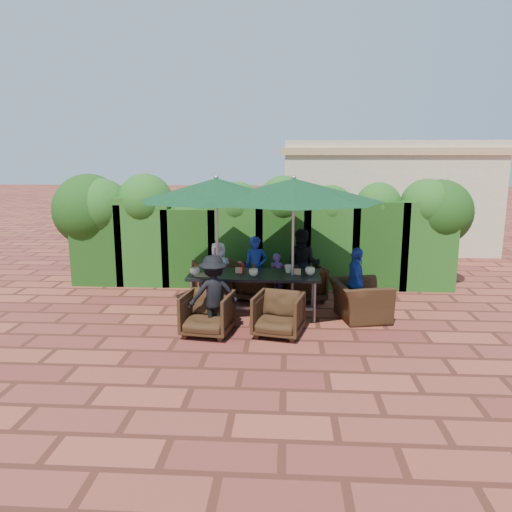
# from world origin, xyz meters

# --- Properties ---
(ground) EXTENTS (80.00, 80.00, 0.00)m
(ground) POSITION_xyz_m (0.00, 0.00, 0.00)
(ground) COLOR brown
(ground) RESTS_ON ground
(dining_table) EXTENTS (2.29, 0.90, 0.75)m
(dining_table) POSITION_xyz_m (0.01, 0.12, 0.67)
(dining_table) COLOR black
(dining_table) RESTS_ON ground
(umbrella_left) EXTENTS (2.67, 2.67, 2.46)m
(umbrella_left) POSITION_xyz_m (-0.63, 0.11, 2.21)
(umbrella_left) COLOR gray
(umbrella_left) RESTS_ON ground
(umbrella_right) EXTENTS (3.01, 3.01, 2.46)m
(umbrella_right) POSITION_xyz_m (0.68, 0.06, 2.21)
(umbrella_right) COLOR gray
(umbrella_right) RESTS_ON ground
(chair_far_left) EXTENTS (1.04, 1.02, 0.83)m
(chair_far_left) POSITION_xyz_m (-0.80, 1.10, 0.42)
(chair_far_left) COLOR black
(chair_far_left) RESTS_ON ground
(chair_far_mid) EXTENTS (0.94, 0.91, 0.77)m
(chair_far_mid) POSITION_xyz_m (-0.03, 1.08, 0.38)
(chair_far_mid) COLOR black
(chair_far_mid) RESTS_ON ground
(chair_far_right) EXTENTS (0.93, 0.90, 0.76)m
(chair_far_right) POSITION_xyz_m (0.90, 1.07, 0.38)
(chair_far_right) COLOR black
(chair_far_right) RESTS_ON ground
(chair_near_left) EXTENTS (0.83, 0.79, 0.75)m
(chair_near_left) POSITION_xyz_m (-0.66, -0.94, 0.38)
(chair_near_left) COLOR black
(chair_near_left) RESTS_ON ground
(chair_near_right) EXTENTS (0.86, 0.82, 0.74)m
(chair_near_right) POSITION_xyz_m (0.46, -0.89, 0.37)
(chair_near_right) COLOR black
(chair_near_right) RESTS_ON ground
(chair_end_right) EXTENTS (0.83, 1.11, 0.87)m
(chair_end_right) POSITION_xyz_m (1.86, 0.03, 0.44)
(chair_end_right) COLOR black
(chair_end_right) RESTS_ON ground
(adult_far_left) EXTENTS (0.64, 0.50, 1.14)m
(adult_far_left) POSITION_xyz_m (-0.76, 1.08, 0.57)
(adult_far_left) COLOR white
(adult_far_left) RESTS_ON ground
(adult_far_mid) EXTENTS (0.51, 0.45, 1.25)m
(adult_far_mid) POSITION_xyz_m (-0.02, 1.10, 0.63)
(adult_far_mid) COLOR #1D3A9D
(adult_far_mid) RESTS_ON ground
(adult_far_right) EXTENTS (0.73, 0.52, 1.39)m
(adult_far_right) POSITION_xyz_m (0.90, 1.17, 0.70)
(adult_far_right) COLOR black
(adult_far_right) RESTS_ON ground
(adult_near_left) EXTENTS (0.88, 0.61, 1.25)m
(adult_near_left) POSITION_xyz_m (-0.57, -0.81, 0.63)
(adult_near_left) COLOR black
(adult_near_left) RESTS_ON ground
(adult_end_right) EXTENTS (0.39, 0.74, 1.24)m
(adult_end_right) POSITION_xyz_m (1.78, 0.09, 0.62)
(adult_end_right) COLOR #1D3A9D
(adult_end_right) RESTS_ON ground
(child_left) EXTENTS (0.31, 0.28, 0.74)m
(child_left) POSITION_xyz_m (-0.34, 1.17, 0.37)
(child_left) COLOR #DE4E69
(child_left) RESTS_ON ground
(child_right) EXTENTS (0.36, 0.31, 0.91)m
(child_right) POSITION_xyz_m (0.39, 1.12, 0.46)
(child_right) COLOR #734698
(child_right) RESTS_ON ground
(pedestrian_a) EXTENTS (1.70, 1.49, 1.80)m
(pedestrian_a) POSITION_xyz_m (1.90, 4.26, 0.90)
(pedestrian_a) COLOR #2E8E26
(pedestrian_a) RESTS_ON ground
(pedestrian_b) EXTENTS (0.95, 0.69, 1.78)m
(pedestrian_b) POSITION_xyz_m (2.45, 4.40, 0.89)
(pedestrian_b) COLOR #DE4E69
(pedestrian_b) RESTS_ON ground
(pedestrian_c) EXTENTS (1.23, 0.84, 1.76)m
(pedestrian_c) POSITION_xyz_m (3.19, 4.16, 0.88)
(pedestrian_c) COLOR #9999A1
(pedestrian_c) RESTS_ON ground
(cup_a) EXTENTS (0.17, 0.17, 0.14)m
(cup_a) POSITION_xyz_m (-1.01, -0.06, 0.82)
(cup_a) COLOR beige
(cup_a) RESTS_ON dining_table
(cup_b) EXTENTS (0.13, 0.13, 0.12)m
(cup_b) POSITION_xyz_m (-0.62, 0.27, 0.81)
(cup_b) COLOR beige
(cup_b) RESTS_ON dining_table
(cup_c) EXTENTS (0.16, 0.16, 0.13)m
(cup_c) POSITION_xyz_m (0.01, -0.05, 0.81)
(cup_c) COLOR beige
(cup_c) RESTS_ON dining_table
(cup_d) EXTENTS (0.15, 0.15, 0.14)m
(cup_d) POSITION_xyz_m (0.61, 0.22, 0.82)
(cup_d) COLOR beige
(cup_d) RESTS_ON dining_table
(cup_e) EXTENTS (0.17, 0.17, 0.13)m
(cup_e) POSITION_xyz_m (0.99, 0.08, 0.82)
(cup_e) COLOR beige
(cup_e) RESTS_ON dining_table
(ketchup_bottle) EXTENTS (0.04, 0.04, 0.17)m
(ketchup_bottle) POSITION_xyz_m (-0.19, 0.14, 0.83)
(ketchup_bottle) COLOR #B20C0A
(ketchup_bottle) RESTS_ON dining_table
(sauce_bottle) EXTENTS (0.04, 0.04, 0.17)m
(sauce_bottle) POSITION_xyz_m (-0.00, 0.16, 0.83)
(sauce_bottle) COLOR #4C230C
(sauce_bottle) RESTS_ON dining_table
(serving_tray) EXTENTS (0.35, 0.25, 0.02)m
(serving_tray) POSITION_xyz_m (-0.82, -0.06, 0.76)
(serving_tray) COLOR #9D774C
(serving_tray) RESTS_ON dining_table
(number_block_left) EXTENTS (0.12, 0.06, 0.10)m
(number_block_left) POSITION_xyz_m (-0.26, 0.14, 0.80)
(number_block_left) COLOR tan
(number_block_left) RESTS_ON dining_table
(number_block_right) EXTENTS (0.12, 0.06, 0.10)m
(number_block_right) POSITION_xyz_m (0.77, 0.11, 0.80)
(number_block_right) COLOR tan
(number_block_right) RESTS_ON dining_table
(hedge_wall) EXTENTS (9.10, 1.60, 2.41)m
(hedge_wall) POSITION_xyz_m (-0.27, 2.32, 1.31)
(hedge_wall) COLOR black
(hedge_wall) RESTS_ON ground
(building) EXTENTS (6.20, 3.08, 3.20)m
(building) POSITION_xyz_m (3.50, 6.99, 1.61)
(building) COLOR beige
(building) RESTS_ON ground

